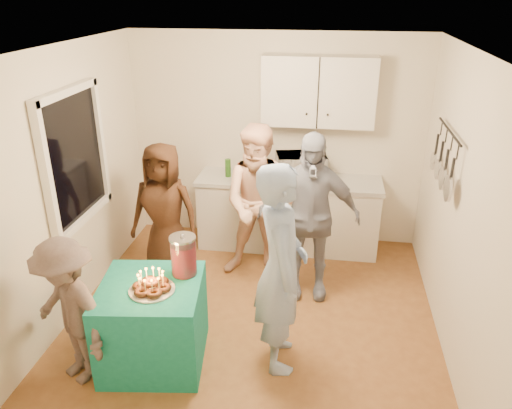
# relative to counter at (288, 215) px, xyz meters

# --- Properties ---
(floor) EXTENTS (4.00, 4.00, 0.00)m
(floor) POSITION_rel_counter_xyz_m (-0.20, -1.70, -0.43)
(floor) COLOR brown
(floor) RESTS_ON ground
(ceiling) EXTENTS (4.00, 4.00, 0.00)m
(ceiling) POSITION_rel_counter_xyz_m (-0.20, -1.70, 2.17)
(ceiling) COLOR white
(ceiling) RESTS_ON floor
(back_wall) EXTENTS (3.60, 3.60, 0.00)m
(back_wall) POSITION_rel_counter_xyz_m (-0.20, 0.30, 0.87)
(back_wall) COLOR silver
(back_wall) RESTS_ON floor
(left_wall) EXTENTS (4.00, 4.00, 0.00)m
(left_wall) POSITION_rel_counter_xyz_m (-2.00, -1.70, 0.87)
(left_wall) COLOR silver
(left_wall) RESTS_ON floor
(right_wall) EXTENTS (4.00, 4.00, 0.00)m
(right_wall) POSITION_rel_counter_xyz_m (1.60, -1.70, 0.87)
(right_wall) COLOR silver
(right_wall) RESTS_ON floor
(window_night) EXTENTS (0.04, 1.00, 1.20)m
(window_night) POSITION_rel_counter_xyz_m (-1.97, -1.40, 1.12)
(window_night) COLOR black
(window_night) RESTS_ON left_wall
(counter) EXTENTS (2.20, 0.58, 0.86)m
(counter) POSITION_rel_counter_xyz_m (0.00, 0.00, 0.00)
(counter) COLOR white
(counter) RESTS_ON floor
(countertop) EXTENTS (2.24, 0.62, 0.05)m
(countertop) POSITION_rel_counter_xyz_m (0.00, -0.00, 0.46)
(countertop) COLOR beige
(countertop) RESTS_ON counter
(upper_cabinet) EXTENTS (1.30, 0.30, 0.80)m
(upper_cabinet) POSITION_rel_counter_xyz_m (0.30, 0.15, 1.52)
(upper_cabinet) COLOR white
(upper_cabinet) RESTS_ON back_wall
(pot_rack) EXTENTS (0.12, 1.00, 0.60)m
(pot_rack) POSITION_rel_counter_xyz_m (1.52, -1.00, 1.17)
(pot_rack) COLOR black
(pot_rack) RESTS_ON right_wall
(microwave) EXTENTS (0.65, 0.51, 0.32)m
(microwave) POSITION_rel_counter_xyz_m (0.14, 0.00, 0.64)
(microwave) COLOR white
(microwave) RESTS_ON countertop
(party_table) EXTENTS (0.96, 0.96, 0.76)m
(party_table) POSITION_rel_counter_xyz_m (-0.96, -2.28, -0.05)
(party_table) COLOR #137D69
(party_table) RESTS_ON floor
(donut_cake) EXTENTS (0.38, 0.38, 0.18)m
(donut_cake) POSITION_rel_counter_xyz_m (-0.92, -2.35, 0.42)
(donut_cake) COLOR #381C0C
(donut_cake) RESTS_ON party_table
(punch_jar) EXTENTS (0.22, 0.22, 0.34)m
(punch_jar) POSITION_rel_counter_xyz_m (-0.73, -2.05, 0.50)
(punch_jar) COLOR red
(punch_jar) RESTS_ON party_table
(man_birthday) EXTENTS (0.56, 0.75, 1.85)m
(man_birthday) POSITION_rel_counter_xyz_m (0.12, -2.12, 0.50)
(man_birthday) COLOR #9CB6E3
(man_birthday) RESTS_ON floor
(woman_back_left) EXTENTS (0.79, 0.54, 1.57)m
(woman_back_left) POSITION_rel_counter_xyz_m (-1.28, -0.89, 0.35)
(woman_back_left) COLOR #5A3119
(woman_back_left) RESTS_ON floor
(woman_back_center) EXTENTS (0.88, 0.70, 1.77)m
(woman_back_center) POSITION_rel_counter_xyz_m (-0.24, -0.72, 0.45)
(woman_back_center) COLOR #FFA585
(woman_back_center) RESTS_ON floor
(woman_back_right) EXTENTS (1.08, 0.51, 1.80)m
(woman_back_right) POSITION_rel_counter_xyz_m (0.29, -1.02, 0.47)
(woman_back_right) COLOR #111838
(woman_back_right) RESTS_ON floor
(child_near_left) EXTENTS (0.98, 0.85, 1.31)m
(child_near_left) POSITION_rel_counter_xyz_m (-1.54, -2.60, 0.23)
(child_near_left) COLOR #534442
(child_near_left) RESTS_ON floor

